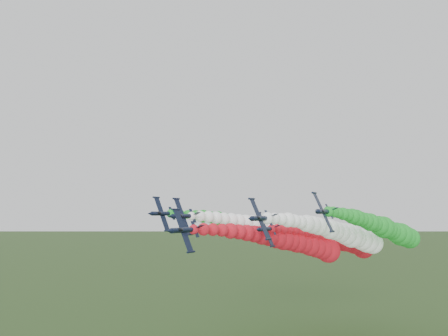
{
  "coord_description": "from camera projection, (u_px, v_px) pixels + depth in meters",
  "views": [
    {
      "loc": [
        55.23,
        -86.28,
        42.06
      ],
      "look_at": [
        3.49,
        2.48,
        52.64
      ],
      "focal_mm": 35.0,
      "sensor_mm": 36.0,
      "label": 1
    }
  ],
  "objects": [
    {
      "name": "jet_inner_right",
      "position": [
        348.0,
        235.0,
        135.88
      ],
      "size": [
        14.19,
        81.29,
        17.3
      ],
      "rotation": [
        0.0,
        1.14,
        0.0
      ],
      "color": "black",
      "rests_on": "ground"
    },
    {
      "name": "jet_outer_left",
      "position": [
        267.0,
        230.0,
        155.41
      ],
      "size": [
        14.08,
        81.18,
        17.19
      ],
      "rotation": [
        0.0,
        1.14,
        0.0
      ],
      "color": "black",
      "rests_on": "ground"
    },
    {
      "name": "jet_outer_right",
      "position": [
        390.0,
        230.0,
        139.45
      ],
      "size": [
        14.06,
        81.16,
        17.18
      ],
      "rotation": [
        0.0,
        1.14,
        0.0
      ],
      "color": "black",
      "rests_on": "ground"
    },
    {
      "name": "jet_lead",
      "position": [
        298.0,
        243.0,
        131.2
      ],
      "size": [
        14.46,
        81.56,
        17.57
      ],
      "rotation": [
        0.0,
        1.14,
        0.0
      ],
      "color": "black",
      "rests_on": "ground"
    },
    {
      "name": "jet_inner_left",
      "position": [
        286.0,
        232.0,
        146.93
      ],
      "size": [
        14.03,
        81.13,
        17.14
      ],
      "rotation": [
        0.0,
        1.14,
        0.0
      ],
      "color": "black",
      "rests_on": "ground"
    },
    {
      "name": "jet_trail",
      "position": [
        343.0,
        241.0,
        156.11
      ],
      "size": [
        14.77,
        81.87,
        17.88
      ],
      "rotation": [
        0.0,
        1.14,
        0.0
      ],
      "color": "black",
      "rests_on": "ground"
    }
  ]
}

